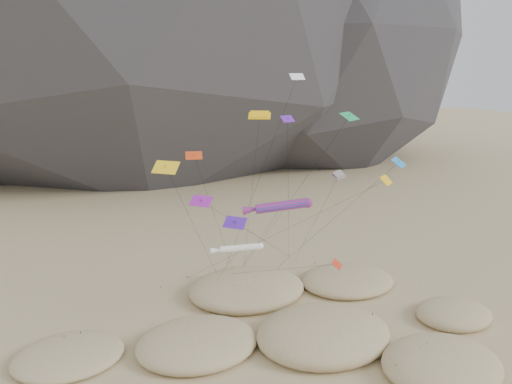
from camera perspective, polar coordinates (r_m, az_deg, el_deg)
ground at (r=51.55m, az=7.08°, el=-19.28°), size 500.00×500.00×0.00m
dunes at (r=53.95m, az=3.46°, el=-16.66°), size 51.64×40.50×3.92m
dune_grass at (r=53.75m, az=4.84°, el=-16.66°), size 42.83×29.20×1.47m
kite_stakes at (r=71.15m, az=-0.51°, el=-9.20°), size 22.84×6.69×0.30m
rainbow_tube_kite at (r=56.01m, az=2.68°, el=-1.64°), size 7.84×16.08×13.99m
white_tube_kite at (r=54.30m, az=-2.05°, el=-6.43°), size 5.58×11.42×9.82m
orange_parafoil at (r=56.83m, az=0.38°, el=8.52°), size 3.44×12.28×23.51m
multi_parafoil at (r=59.31m, az=9.37°, el=1.79°), size 2.78×15.25×16.47m
delta_kites at (r=54.72m, az=3.68°, el=2.23°), size 28.20×23.91×27.51m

